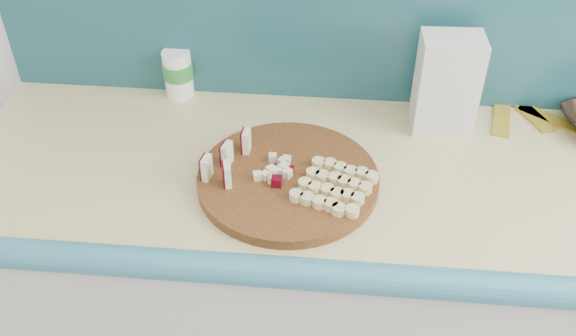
# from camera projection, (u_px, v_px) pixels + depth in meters

# --- Properties ---
(kitchen_counter) EXTENTS (2.20, 0.63, 0.91)m
(kitchen_counter) POSITION_uv_depth(u_px,v_px,m) (436.00, 311.00, 1.65)
(kitchen_counter) COLOR silver
(kitchen_counter) RESTS_ON ground
(backsplash) EXTENTS (2.20, 0.02, 0.50)m
(backsplash) POSITION_uv_depth(u_px,v_px,m) (472.00, 8.00, 1.42)
(backsplash) COLOR teal
(backsplash) RESTS_ON kitchen_counter
(cutting_board) EXTENTS (0.48, 0.48, 0.02)m
(cutting_board) POSITION_uv_depth(u_px,v_px,m) (288.00, 180.00, 1.34)
(cutting_board) COLOR #401D0D
(cutting_board) RESTS_ON kitchen_counter
(apple_wedges) EXTENTS (0.09, 0.15, 0.05)m
(apple_wedges) POSITION_uv_depth(u_px,v_px,m) (227.00, 159.00, 1.33)
(apple_wedges) COLOR beige
(apple_wedges) RESTS_ON cutting_board
(apple_chunks) EXTENTS (0.06, 0.06, 0.02)m
(apple_chunks) POSITION_uv_depth(u_px,v_px,m) (278.00, 169.00, 1.33)
(apple_chunks) COLOR beige
(apple_chunks) RESTS_ON cutting_board
(banana_slices) EXTENTS (0.17, 0.17, 0.02)m
(banana_slices) POSITION_uv_depth(u_px,v_px,m) (335.00, 186.00, 1.29)
(banana_slices) COLOR #D7C683
(banana_slices) RESTS_ON cutting_board
(flour_bag) EXTENTS (0.14, 0.10, 0.23)m
(flour_bag) POSITION_uv_depth(u_px,v_px,m) (447.00, 84.00, 1.43)
(flour_bag) COLOR silver
(flour_bag) RESTS_ON kitchen_counter
(canister) EXTENTS (0.07, 0.07, 0.12)m
(canister) POSITION_uv_depth(u_px,v_px,m) (178.00, 73.00, 1.57)
(canister) COLOR white
(canister) RESTS_ON kitchen_counter
(banana_peel) EXTENTS (0.24, 0.20, 0.01)m
(banana_peel) POSITION_uv_depth(u_px,v_px,m) (528.00, 116.00, 1.53)
(banana_peel) COLOR gold
(banana_peel) RESTS_ON kitchen_counter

